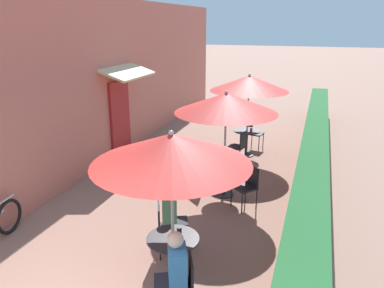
% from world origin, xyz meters
% --- Properties ---
extents(cafe_facade_wall, '(0.98, 14.96, 4.20)m').
position_xyz_m(cafe_facade_wall, '(-2.54, 7.35, 2.09)').
color(cafe_facade_wall, '#C66B5B').
rests_on(cafe_facade_wall, ground_plane).
extents(planter_hedge, '(0.60, 13.96, 1.01)m').
position_xyz_m(planter_hedge, '(2.75, 7.38, 0.54)').
color(planter_hedge, tan).
rests_on(planter_hedge, ground_plane).
extents(patio_table_near, '(0.74, 0.74, 0.73)m').
position_xyz_m(patio_table_near, '(0.99, 2.14, 0.52)').
color(patio_table_near, '#28282D').
rests_on(patio_table_near, ground_plane).
extents(patio_umbrella_near, '(2.11, 2.11, 2.29)m').
position_xyz_m(patio_umbrella_near, '(0.99, 2.14, 2.04)').
color(patio_umbrella_near, '#B7B7BC').
rests_on(patio_umbrella_near, ground_plane).
extents(cafe_chair_near_left, '(0.53, 0.53, 0.87)m').
position_xyz_m(cafe_chair_near_left, '(1.36, 1.53, 0.52)').
color(cafe_chair_near_left, black).
rests_on(cafe_chair_near_left, ground_plane).
extents(seated_patron_near_left, '(0.50, 0.46, 1.25)m').
position_xyz_m(seated_patron_near_left, '(1.26, 1.48, 0.69)').
color(seated_patron_near_left, '#23232D').
rests_on(seated_patron_near_left, ground_plane).
extents(cafe_chair_near_right, '(0.53, 0.53, 0.87)m').
position_xyz_m(cafe_chair_near_right, '(0.63, 2.76, 0.52)').
color(cafe_chair_near_right, black).
rests_on(cafe_chair_near_right, ground_plane).
extents(seated_patron_near_right, '(0.50, 0.46, 1.25)m').
position_xyz_m(seated_patron_near_right, '(0.73, 2.80, 0.69)').
color(seated_patron_near_right, '#23232D').
rests_on(seated_patron_near_right, ground_plane).
extents(coffee_cup_near, '(0.07, 0.07, 0.09)m').
position_xyz_m(coffee_cup_near, '(1.03, 2.29, 0.77)').
color(coffee_cup_near, '#232328').
rests_on(coffee_cup_near, patio_table_near).
extents(patio_table_mid, '(0.74, 0.74, 0.73)m').
position_xyz_m(patio_table_mid, '(0.96, 5.19, 0.52)').
color(patio_table_mid, '#28282D').
rests_on(patio_table_mid, ground_plane).
extents(patio_umbrella_mid, '(2.11, 2.11, 2.29)m').
position_xyz_m(patio_umbrella_mid, '(0.96, 5.19, 2.04)').
color(patio_umbrella_mid, '#B7B7BC').
rests_on(patio_umbrella_mid, ground_plane).
extents(cafe_chair_mid_left, '(0.56, 0.56, 0.87)m').
position_xyz_m(cafe_chair_mid_left, '(1.55, 4.77, 0.52)').
color(cafe_chair_mid_left, black).
rests_on(cafe_chair_mid_left, ground_plane).
extents(cafe_chair_mid_right, '(0.56, 0.56, 0.87)m').
position_xyz_m(cafe_chair_mid_right, '(0.38, 5.60, 0.52)').
color(cafe_chair_mid_right, black).
rests_on(cafe_chair_mid_right, ground_plane).
extents(coffee_cup_mid, '(0.07, 0.07, 0.09)m').
position_xyz_m(coffee_cup_mid, '(0.86, 5.32, 0.77)').
color(coffee_cup_mid, '#232328').
rests_on(coffee_cup_mid, patio_table_mid).
extents(patio_table_far, '(0.74, 0.74, 0.73)m').
position_xyz_m(patio_table_far, '(0.93, 7.87, 0.52)').
color(patio_table_far, '#28282D').
rests_on(patio_table_far, ground_plane).
extents(patio_umbrella_far, '(2.11, 2.11, 2.29)m').
position_xyz_m(patio_umbrella_far, '(0.93, 7.87, 2.04)').
color(patio_umbrella_far, '#B7B7BC').
rests_on(patio_umbrella_far, ground_plane).
extents(cafe_chair_far_left, '(0.47, 0.47, 0.87)m').
position_xyz_m(cafe_chair_far_left, '(0.99, 8.58, 0.52)').
color(cafe_chair_far_left, black).
rests_on(cafe_chair_far_left, ground_plane).
extents(cafe_chair_far_right, '(0.47, 0.47, 0.87)m').
position_xyz_m(cafe_chair_far_right, '(0.87, 7.16, 0.52)').
color(cafe_chair_far_right, black).
rests_on(cafe_chair_far_right, ground_plane).
extents(coffee_cup_far, '(0.07, 0.07, 0.09)m').
position_xyz_m(coffee_cup_far, '(1.05, 7.85, 0.77)').
color(coffee_cup_far, '#B73D3D').
rests_on(coffee_cup_far, patio_table_far).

